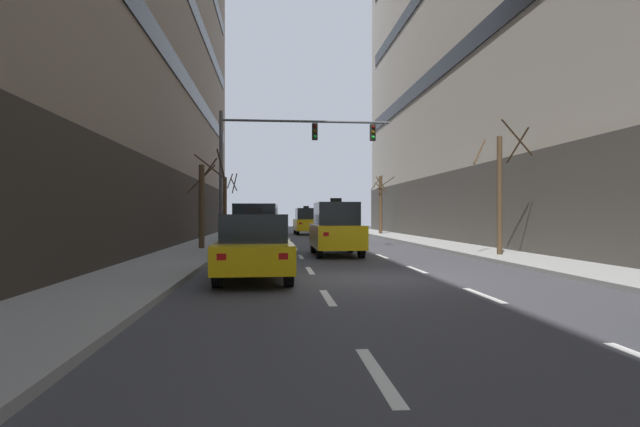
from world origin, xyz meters
TOP-DOWN VIEW (x-y plane):
  - ground_plane at (0.00, 0.00)m, footprint 120.00×120.00m
  - sidewalk_left at (-6.39, 0.00)m, footprint 2.82×80.00m
  - sidewalk_right at (6.39, 0.00)m, footprint 2.82×80.00m
  - lane_stripe_l1_s2 at (-1.66, -8.00)m, footprint 0.16×2.00m
  - lane_stripe_l1_s3 at (-1.66, -3.00)m, footprint 0.16×2.00m
  - lane_stripe_l1_s4 at (-1.66, 2.00)m, footprint 0.16×2.00m
  - lane_stripe_l1_s5 at (-1.66, 7.00)m, footprint 0.16×2.00m
  - lane_stripe_l1_s6 at (-1.66, 12.00)m, footprint 0.16×2.00m
  - lane_stripe_l1_s7 at (-1.66, 17.00)m, footprint 0.16×2.00m
  - lane_stripe_l1_s8 at (-1.66, 22.00)m, footprint 0.16×2.00m
  - lane_stripe_l1_s9 at (-1.66, 27.00)m, footprint 0.16×2.00m
  - lane_stripe_l1_s10 at (-1.66, 32.00)m, footprint 0.16×2.00m
  - lane_stripe_l2_s3 at (1.66, -3.00)m, footprint 0.16×2.00m
  - lane_stripe_l2_s4 at (1.66, 2.00)m, footprint 0.16×2.00m
  - lane_stripe_l2_s5 at (1.66, 7.00)m, footprint 0.16×2.00m
  - lane_stripe_l2_s6 at (1.66, 12.00)m, footprint 0.16×2.00m
  - lane_stripe_l2_s7 at (1.66, 17.00)m, footprint 0.16×2.00m
  - lane_stripe_l2_s8 at (1.66, 22.00)m, footprint 0.16×2.00m
  - lane_stripe_l2_s9 at (1.66, 27.00)m, footprint 0.16×2.00m
  - lane_stripe_l2_s10 at (1.66, 32.00)m, footprint 0.16×2.00m
  - car_driving_0 at (-3.44, 6.69)m, footprint 2.01×4.45m
  - car_driving_1 at (-3.22, 23.44)m, footprint 1.98×4.57m
  - taxi_driving_2 at (-3.27, -0.01)m, footprint 2.02×4.62m
  - car_driving_3 at (-3.44, 14.42)m, footprint 1.93×4.53m
  - taxi_driving_4 at (-0.15, 7.72)m, footprint 1.93×4.58m
  - taxi_driving_5 at (0.03, 29.66)m, footprint 2.07×4.69m
  - traffic_signal_0 at (-2.46, 12.32)m, footprint 8.68×0.35m
  - street_tree_0 at (-6.06, 10.67)m, footprint 2.03×2.05m
  - street_tree_1 at (-6.07, 22.19)m, footprint 1.01×1.69m
  - street_tree_2 at (6.12, 27.89)m, footprint 2.00×1.81m
  - street_tree_3 at (6.13, 5.79)m, footprint 2.27×2.27m

SIDE VIEW (x-z plane):
  - ground_plane at x=0.00m, z-range 0.00..0.00m
  - lane_stripe_l1_s2 at x=-1.66m, z-range 0.00..0.01m
  - lane_stripe_l1_s3 at x=-1.66m, z-range 0.00..0.01m
  - lane_stripe_l1_s4 at x=-1.66m, z-range 0.00..0.01m
  - lane_stripe_l1_s5 at x=-1.66m, z-range 0.00..0.01m
  - lane_stripe_l1_s6 at x=-1.66m, z-range 0.00..0.01m
  - lane_stripe_l1_s7 at x=-1.66m, z-range 0.00..0.01m
  - lane_stripe_l1_s8 at x=-1.66m, z-range 0.00..0.01m
  - lane_stripe_l1_s9 at x=-1.66m, z-range 0.00..0.01m
  - lane_stripe_l1_s10 at x=-1.66m, z-range 0.00..0.01m
  - lane_stripe_l2_s3 at x=1.66m, z-range 0.00..0.01m
  - lane_stripe_l2_s4 at x=1.66m, z-range 0.00..0.01m
  - lane_stripe_l2_s5 at x=1.66m, z-range 0.00..0.01m
  - lane_stripe_l2_s6 at x=1.66m, z-range 0.00..0.01m
  - lane_stripe_l2_s7 at x=1.66m, z-range 0.00..0.01m
  - lane_stripe_l2_s8 at x=1.66m, z-range 0.00..0.01m
  - lane_stripe_l2_s9 at x=1.66m, z-range 0.00..0.01m
  - lane_stripe_l2_s10 at x=1.66m, z-range 0.00..0.01m
  - sidewalk_left at x=-6.39m, z-range 0.00..0.14m
  - sidewalk_right at x=6.39m, z-range 0.00..0.14m
  - car_driving_1 at x=-3.22m, z-range -0.01..1.69m
  - taxi_driving_2 at x=-3.27m, z-range -0.10..1.80m
  - car_driving_0 at x=-3.44m, z-range 0.00..2.11m
  - car_driving_3 at x=-3.44m, z-range -0.01..2.18m
  - taxi_driving_4 at x=-0.15m, z-range -0.10..2.30m
  - taxi_driving_5 at x=0.03m, z-range -0.10..2.34m
  - street_tree_0 at x=-6.06m, z-range 0.02..4.55m
  - street_tree_1 at x=-6.07m, z-range 0.15..4.56m
  - street_tree_2 at x=6.12m, z-range 0.19..5.09m
  - street_tree_3 at x=6.13m, z-range 0.15..5.29m
  - traffic_signal_0 at x=-2.46m, z-range 1.59..8.37m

